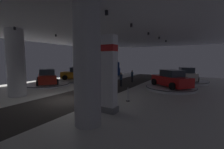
# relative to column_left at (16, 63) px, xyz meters

# --- Properties ---
(ground) EXTENTS (24.00, 44.00, 0.06)m
(ground) POSITION_rel_column_left_xyz_m (4.66, 1.29, -2.77)
(ground) COLOR silver
(ceiling_with_spotlights) EXTENTS (24.00, 44.00, 0.39)m
(ceiling_with_spotlights) POSITION_rel_column_left_xyz_m (4.66, 1.29, 2.80)
(ceiling_with_spotlights) COLOR silver
(column_left) EXTENTS (1.39, 1.39, 5.50)m
(column_left) POSITION_rel_column_left_xyz_m (0.00, 0.00, 0.00)
(column_left) COLOR silver
(column_left) RESTS_ON ground
(column_right) EXTENTS (1.24, 1.24, 5.50)m
(column_right) POSITION_rel_column_left_xyz_m (8.71, -1.54, 0.00)
(column_right) COLOR #ADADB2
(column_right) RESTS_ON ground
(brand_sign_pylon) EXTENTS (1.27, 0.65, 4.41)m
(brand_sign_pylon) POSITION_rel_column_left_xyz_m (8.55, 0.41, -0.48)
(brand_sign_pylon) COLOR slate
(brand_sign_pylon) RESTS_ON ground
(display_platform_far_right) EXTENTS (4.85, 4.85, 0.29)m
(display_platform_far_right) POSITION_rel_column_left_xyz_m (10.66, 9.22, -2.59)
(display_platform_far_right) COLOR silver
(display_platform_far_right) RESTS_ON ground
(display_car_far_right) EXTENTS (4.34, 4.13, 1.71)m
(display_car_far_right) POSITION_rel_column_left_xyz_m (10.68, 9.20, -1.69)
(display_car_far_right) COLOR red
(display_car_far_right) RESTS_ON display_platform_far_right
(display_platform_mid_left) EXTENTS (4.98, 4.98, 0.22)m
(display_platform_mid_left) POSITION_rel_column_left_xyz_m (-2.27, 4.60, -2.62)
(display_platform_mid_left) COLOR silver
(display_platform_mid_left) RESTS_ON ground
(display_car_mid_left) EXTENTS (4.46, 3.91, 1.71)m
(display_car_mid_left) POSITION_rel_column_left_xyz_m (-2.24, 4.58, -1.76)
(display_car_mid_left) COLOR maroon
(display_car_mid_left) RESTS_ON display_platform_mid_left
(display_platform_deep_right) EXTENTS (5.35, 5.35, 0.30)m
(display_platform_deep_right) POSITION_rel_column_left_xyz_m (11.59, 15.05, -2.58)
(display_platform_deep_right) COLOR silver
(display_platform_deep_right) RESTS_ON ground
(display_car_deep_right) EXTENTS (3.11, 4.54, 1.71)m
(display_car_deep_right) POSITION_rel_column_left_xyz_m (11.60, 15.02, -1.68)
(display_car_deep_right) COLOR silver
(display_car_deep_right) RESTS_ON display_platform_deep_right
(display_platform_deep_left) EXTENTS (5.68, 5.68, 0.28)m
(display_platform_deep_left) POSITION_rel_column_left_xyz_m (-0.94, 15.54, -2.59)
(display_platform_deep_left) COLOR silver
(display_platform_deep_left) RESTS_ON ground
(pickup_truck_deep_left) EXTENTS (5.67, 4.43, 2.30)m
(pickup_truck_deep_left) POSITION_rel_column_left_xyz_m (-0.65, 15.39, -1.53)
(pickup_truck_deep_left) COLOR navy
(pickup_truck_deep_left) RESTS_ON display_platform_deep_left
(display_platform_far_left) EXTENTS (5.08, 5.08, 0.24)m
(display_platform_far_left) POSITION_rel_column_left_xyz_m (-1.85, 9.20, -2.61)
(display_platform_far_left) COLOR #B7B7BC
(display_platform_far_left) RESTS_ON ground
(display_car_far_left) EXTENTS (4.55, 3.62, 1.71)m
(display_car_far_left) POSITION_rel_column_left_xyz_m (-1.82, 9.22, -1.75)
(display_car_far_left) COLOR #B77519
(display_car_far_left) RESTS_ON display_platform_far_left
(visitor_walking_near) EXTENTS (0.32, 0.32, 1.59)m
(visitor_walking_near) POSITION_rel_column_left_xyz_m (5.33, 12.00, -1.84)
(visitor_walking_near) COLOR black
(visitor_walking_near) RESTS_ON ground
(visitor_walking_far) EXTENTS (0.32, 0.32, 1.59)m
(visitor_walking_far) POSITION_rel_column_left_xyz_m (5.52, 8.29, -1.84)
(visitor_walking_far) COLOR black
(visitor_walking_far) RESTS_ON ground
(stanchion_a) EXTENTS (0.28, 0.28, 1.01)m
(stanchion_a) POSITION_rel_column_left_xyz_m (2.09, 6.76, -2.38)
(stanchion_a) COLOR #333338
(stanchion_a) RESTS_ON ground
(stanchion_b) EXTENTS (0.28, 0.28, 1.01)m
(stanchion_b) POSITION_rel_column_left_xyz_m (8.70, 3.07, -2.38)
(stanchion_b) COLOR #333338
(stanchion_b) RESTS_ON ground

